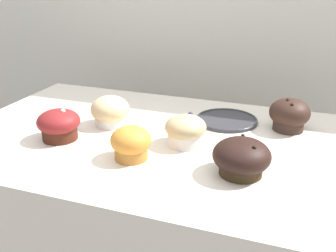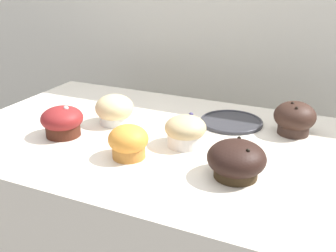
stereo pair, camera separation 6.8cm
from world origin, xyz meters
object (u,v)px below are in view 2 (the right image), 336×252
object	(u,v)px
muffin_front_right	(236,160)
muffin_back_left	(295,118)
muffin_front_center	(185,131)
muffin_front_left	(62,121)
muffin_back_center	(115,110)
serving_plate	(231,122)
muffin_back_right	(128,142)

from	to	relation	value
muffin_front_right	muffin_back_left	bearing A→B (deg)	74.82
muffin_front_center	muffin_front_left	bearing A→B (deg)	-166.13
muffin_front_right	muffin_back_center	bearing A→B (deg)	158.46
muffin_back_left	muffin_front_right	distance (m)	0.28
serving_plate	muffin_back_left	bearing A→B (deg)	-1.28
muffin_back_left	serving_plate	xyz separation A→B (m)	(-0.16, 0.00, -0.04)
muffin_front_center	muffin_front_right	xyz separation A→B (m)	(0.15, -0.10, 0.00)
muffin_back_center	serving_plate	bearing A→B (deg)	24.25
serving_plate	muffin_front_left	bearing A→B (deg)	-144.96
muffin_back_right	muffin_front_right	xyz separation A→B (m)	(0.24, 0.01, -0.00)
muffin_front_right	serving_plate	xyz separation A→B (m)	(-0.09, 0.28, -0.03)
muffin_front_center	muffin_back_center	bearing A→B (deg)	167.41
muffin_front_right	serving_plate	bearing A→B (deg)	107.55
muffin_front_left	serving_plate	world-z (taller)	muffin_front_left
muffin_front_right	serving_plate	distance (m)	0.29
muffin_front_right	muffin_front_center	bearing A→B (deg)	146.87
muffin_front_center	muffin_back_center	world-z (taller)	muffin_back_center
muffin_front_right	serving_plate	size ratio (longest dim) A/B	0.70
muffin_front_center	muffin_back_left	bearing A→B (deg)	38.18
muffin_back_left	muffin_back_center	world-z (taller)	muffin_back_left
muffin_back_right	muffin_front_right	distance (m)	0.24
muffin_front_left	muffin_front_right	bearing A→B (deg)	-3.00
muffin_front_center	muffin_back_right	bearing A→B (deg)	-129.67
muffin_front_right	serving_plate	world-z (taller)	muffin_front_right
muffin_front_left	muffin_back_center	size ratio (longest dim) A/B	1.02
muffin_back_left	muffin_front_center	bearing A→B (deg)	-141.82
muffin_front_left	serving_plate	size ratio (longest dim) A/B	0.62
muffin_front_left	muffin_front_right	distance (m)	0.45
muffin_front_center	muffin_front_right	distance (m)	0.18
muffin_front_center	muffin_back_right	distance (m)	0.14
muffin_front_left	muffin_back_center	bearing A→B (deg)	59.01
muffin_front_center	muffin_front_right	bearing A→B (deg)	-33.13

